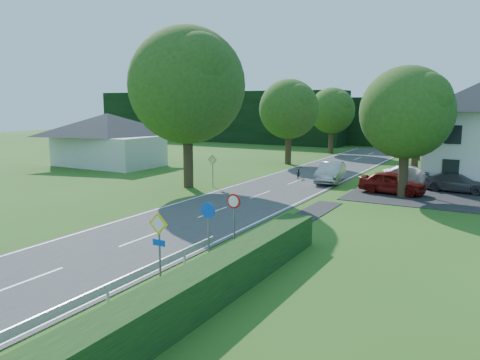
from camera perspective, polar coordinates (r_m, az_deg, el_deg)
The scene contains 25 objects.
road at distance 28.40m, azimuth -1.12°, elevation -3.16°, with size 7.00×80.00×0.04m, color #39393B.
parking_pad at distance 37.43m, azimuth 25.79°, elevation -1.05°, with size 14.00×16.00×0.04m, color black.
line_edge_left at distance 30.14m, azimuth -6.46°, elevation -2.44°, with size 0.12×80.00×0.01m, color white.
line_edge_right at distance 26.92m, azimuth 4.86°, elevation -3.83°, with size 0.12×80.00×0.01m, color white.
line_centre at distance 28.39m, azimuth -1.12°, elevation -3.11°, with size 0.12×80.00×0.01m, color white, non-canonical shape.
tree_main at distance 34.36m, azimuth -6.45°, elevation 8.71°, with size 9.40×9.40×11.64m, color #244815, non-canonical shape.
tree_left_far at distance 47.88m, azimuth 5.95°, elevation 7.05°, with size 7.00×7.00×8.58m, color #244815, non-canonical shape.
tree_right_far at distance 46.44m, azimuth 20.77°, elevation 6.75°, with size 7.40×7.40×9.09m, color #244815, non-canonical shape.
tree_left_back at distance 58.92m, azimuth 11.10°, elevation 7.10°, with size 6.60×6.60×8.07m, color #244815, non-canonical shape.
tree_right_back at distance 54.52m, azimuth 20.99°, elevation 6.22°, with size 6.20×6.20×7.56m, color #244815, non-canonical shape.
tree_right_mid at distance 32.41m, azimuth 19.52°, elevation 5.49°, with size 7.00×7.00×8.58m, color #244815, non-canonical shape.
treeline_left at distance 78.20m, azimuth -3.17°, elevation 7.75°, with size 44.00×6.00×8.00m, color black.
treeline_right at distance 70.18m, azimuth 24.59°, elevation 6.33°, with size 30.00×5.00×7.00m, color black.
bungalow_left at distance 48.19m, azimuth -15.78°, elevation 4.89°, with size 11.00×6.50×5.20m.
streetlight at distance 34.44m, azimuth 19.41°, elevation 5.98°, with size 2.03×0.18×8.00m.
sign_priority_right at distance 15.99m, azimuth -9.87°, elevation -6.67°, with size 0.78×0.09×2.59m.
sign_roundabout at distance 18.35m, azimuth -3.91°, elevation -4.86°, with size 0.64×0.08×2.37m.
sign_speed_limit at distance 19.98m, azimuth -0.76°, elevation -3.38°, with size 0.64×0.11×2.37m.
sign_priority_left at distance 34.61m, azimuth -3.36°, elevation 1.95°, with size 0.78×0.09×2.44m.
moving_car at distance 37.18m, azimuth 10.99°, elevation 0.92°, with size 1.67×4.78×1.58m, color #9E9FA2.
motorcycle at distance 39.11m, azimuth 7.15°, elevation 0.99°, with size 0.65×1.87×0.98m, color black.
parked_car_red at distance 33.63m, azimuth 18.06°, elevation -0.32°, with size 1.77×4.40×1.50m, color #690E0B.
parked_car_silver_a at distance 38.12m, azimuth 20.20°, elevation 0.58°, with size 1.48×4.23×1.39m, color #A0A0A4.
parked_car_grey at distance 36.07m, azimuth 24.94°, elevation -0.30°, with size 1.76×4.34×1.26m, color #535257.
parasol at distance 39.31m, azimuth 24.56°, elevation 1.15°, with size 2.40×2.45×2.20m, color #AD0D10.
Camera 1 is at (14.11, -3.86, 6.17)m, focal length 35.00 mm.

